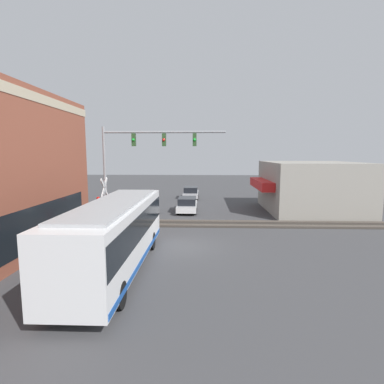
% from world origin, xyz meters
% --- Properties ---
extents(ground_plane, '(120.00, 120.00, 0.00)m').
position_xyz_m(ground_plane, '(0.00, 0.00, 0.00)').
color(ground_plane, '#424244').
extents(shop_building, '(9.49, 9.40, 4.71)m').
position_xyz_m(shop_building, '(11.75, -11.55, 2.36)').
color(shop_building, gray).
rests_on(shop_building, ground).
extents(city_bus, '(10.69, 2.59, 3.31)m').
position_xyz_m(city_bus, '(-3.62, 2.80, 1.82)').
color(city_bus, white).
rests_on(city_bus, ground).
extents(traffic_signal_gantry, '(0.42, 8.86, 7.44)m').
position_xyz_m(traffic_signal_gantry, '(4.44, 3.21, 5.57)').
color(traffic_signal_gantry, gray).
rests_on(traffic_signal_gantry, ground).
extents(crossing_signal, '(1.41, 1.18, 3.81)m').
position_xyz_m(crossing_signal, '(3.86, 5.78, 2.30)').
color(crossing_signal, gray).
rests_on(crossing_signal, ground).
extents(rail_track_near, '(2.60, 60.00, 0.15)m').
position_xyz_m(rail_track_near, '(6.00, 0.00, 0.03)').
color(rail_track_near, '#332D28').
rests_on(rail_track_near, ground).
extents(parked_car_white, '(4.55, 1.82, 1.40)m').
position_xyz_m(parked_car_white, '(10.87, 0.20, 0.65)').
color(parked_car_white, silver).
rests_on(parked_car_white, ground).
extents(parked_car_silver, '(4.48, 1.82, 1.47)m').
position_xyz_m(parked_car_silver, '(19.38, 0.20, 0.68)').
color(parked_car_silver, '#B7B7BC').
rests_on(parked_car_silver, ground).
extents(pedestrian_at_crossing, '(0.34, 0.34, 1.66)m').
position_xyz_m(pedestrian_at_crossing, '(3.94, 5.08, 0.84)').
color(pedestrian_at_crossing, '#2D3351').
rests_on(pedestrian_at_crossing, ground).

